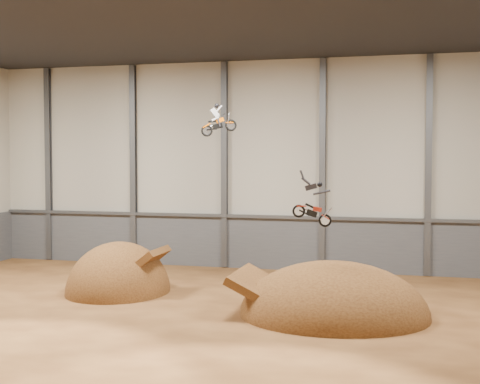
# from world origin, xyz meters

# --- Properties ---
(floor) EXTENTS (40.00, 40.00, 0.00)m
(floor) POSITION_xyz_m (0.00, 0.00, 0.00)
(floor) COLOR #4D2C14
(floor) RESTS_ON ground
(back_wall) EXTENTS (40.00, 0.10, 14.00)m
(back_wall) POSITION_xyz_m (0.00, 15.00, 7.00)
(back_wall) COLOR #B3AD9E
(back_wall) RESTS_ON ground
(ceiling) EXTENTS (40.00, 40.00, 0.00)m
(ceiling) POSITION_xyz_m (0.00, 0.00, 14.00)
(ceiling) COLOR black
(ceiling) RESTS_ON back_wall
(lower_band_back) EXTENTS (39.80, 0.18, 3.50)m
(lower_band_back) POSITION_xyz_m (0.00, 14.90, 1.75)
(lower_band_back) COLOR #4C4E53
(lower_band_back) RESTS_ON ground
(steel_rail) EXTENTS (39.80, 0.35, 0.20)m
(steel_rail) POSITION_xyz_m (0.00, 14.75, 3.55)
(steel_rail) COLOR #47494F
(steel_rail) RESTS_ON lower_band_back
(steel_column_0) EXTENTS (0.40, 0.36, 13.90)m
(steel_column_0) POSITION_xyz_m (-16.67, 14.80, 7.00)
(steel_column_0) COLOR #47494F
(steel_column_0) RESTS_ON ground
(steel_column_1) EXTENTS (0.40, 0.36, 13.90)m
(steel_column_1) POSITION_xyz_m (-10.00, 14.80, 7.00)
(steel_column_1) COLOR #47494F
(steel_column_1) RESTS_ON ground
(steel_column_2) EXTENTS (0.40, 0.36, 13.90)m
(steel_column_2) POSITION_xyz_m (-3.33, 14.80, 7.00)
(steel_column_2) COLOR #47494F
(steel_column_2) RESTS_ON ground
(steel_column_3) EXTENTS (0.40, 0.36, 13.90)m
(steel_column_3) POSITION_xyz_m (3.33, 14.80, 7.00)
(steel_column_3) COLOR #47494F
(steel_column_3) RESTS_ON ground
(steel_column_4) EXTENTS (0.40, 0.36, 13.90)m
(steel_column_4) POSITION_xyz_m (10.00, 14.80, 7.00)
(steel_column_4) COLOR #47494F
(steel_column_4) RESTS_ON ground
(takeoff_ramp) EXTENTS (5.64, 6.51, 5.64)m
(takeoff_ramp) POSITION_xyz_m (-6.75, 5.22, 0.00)
(takeoff_ramp) COLOR #3F230F
(takeoff_ramp) RESTS_ON ground
(landing_ramp) EXTENTS (9.00, 7.96, 5.19)m
(landing_ramp) POSITION_xyz_m (5.51, 2.66, 0.00)
(landing_ramp) COLOR #3F230F
(landing_ramp) RESTS_ON ground
(fmx_rider_a) EXTENTS (2.38, 1.68, 2.15)m
(fmx_rider_a) POSITION_xyz_m (-1.00, 5.80, 9.68)
(fmx_rider_a) COLOR #ED6201
(fmx_rider_b) EXTENTS (3.11, 1.13, 2.82)m
(fmx_rider_b) POSITION_xyz_m (4.50, 1.72, 5.62)
(fmx_rider_b) COLOR #AF2714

